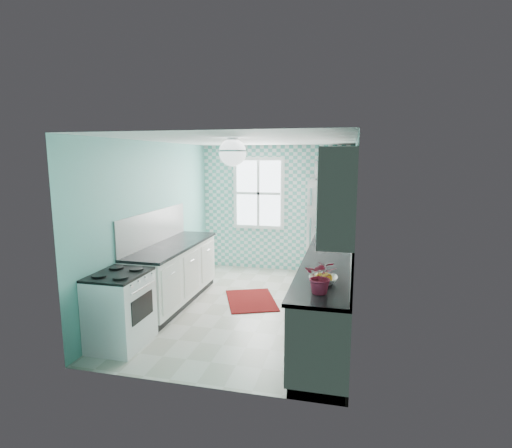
% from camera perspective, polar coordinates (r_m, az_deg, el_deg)
% --- Properties ---
extents(floor, '(3.00, 4.40, 0.02)m').
position_cam_1_polar(floor, '(6.24, -1.00, -11.85)').
color(floor, beige).
rests_on(floor, ground).
extents(ceiling, '(3.00, 4.40, 0.02)m').
position_cam_1_polar(ceiling, '(5.82, -1.07, 11.96)').
color(ceiling, white).
rests_on(ceiling, wall_back).
extents(wall_back, '(3.00, 0.02, 2.50)m').
position_cam_1_polar(wall_back, '(8.03, 2.89, 2.25)').
color(wall_back, '#6BBCB1').
rests_on(wall_back, floor).
extents(wall_front, '(3.00, 0.02, 2.50)m').
position_cam_1_polar(wall_front, '(3.84, -9.28, -5.84)').
color(wall_front, '#6BBCB1').
rests_on(wall_front, floor).
extents(wall_left, '(0.02, 4.40, 2.50)m').
position_cam_1_polar(wall_left, '(6.44, -14.17, 0.17)').
color(wall_left, '#6BBCB1').
rests_on(wall_left, floor).
extents(wall_right, '(0.02, 4.40, 2.50)m').
position_cam_1_polar(wall_right, '(5.72, 13.79, -0.96)').
color(wall_right, '#6BBCB1').
rests_on(wall_right, floor).
extents(accent_wall, '(3.00, 0.01, 2.50)m').
position_cam_1_polar(accent_wall, '(8.01, 2.86, 2.23)').
color(accent_wall, '#58B1A1').
rests_on(accent_wall, wall_back).
extents(window, '(1.04, 0.05, 1.44)m').
position_cam_1_polar(window, '(8.02, 0.37, 4.41)').
color(window, white).
rests_on(window, wall_back).
extents(backsplash_right, '(0.02, 3.60, 0.51)m').
position_cam_1_polar(backsplash_right, '(5.33, 13.55, -2.29)').
color(backsplash_right, white).
rests_on(backsplash_right, wall_right).
extents(backsplash_left, '(0.02, 2.15, 0.51)m').
position_cam_1_polar(backsplash_left, '(6.37, -14.28, -0.43)').
color(backsplash_left, white).
rests_on(backsplash_left, wall_left).
extents(upper_cabinets_right, '(0.33, 3.20, 0.90)m').
position_cam_1_polar(upper_cabinets_right, '(5.04, 12.12, 5.20)').
color(upper_cabinets_right, white).
rests_on(upper_cabinets_right, wall_right).
extents(upper_cabinet_fridge, '(0.40, 0.74, 0.40)m').
position_cam_1_polar(upper_cabinet_fridge, '(7.46, 12.40, 9.19)').
color(upper_cabinet_fridge, white).
rests_on(upper_cabinet_fridge, wall_right).
extents(ceiling_light, '(0.34, 0.34, 0.35)m').
position_cam_1_polar(ceiling_light, '(5.04, -3.37, 10.20)').
color(ceiling_light, silver).
rests_on(ceiling_light, ceiling).
extents(base_cabinets_right, '(0.60, 3.60, 0.90)m').
position_cam_1_polar(base_cabinets_right, '(5.54, 10.23, -9.74)').
color(base_cabinets_right, white).
rests_on(base_cabinets_right, floor).
extents(countertop_right, '(0.63, 3.60, 0.04)m').
position_cam_1_polar(countertop_right, '(5.40, 10.21, -5.02)').
color(countertop_right, black).
rests_on(countertop_right, base_cabinets_right).
extents(base_cabinets_left, '(0.60, 2.15, 0.90)m').
position_cam_1_polar(base_cabinets_left, '(6.41, -11.71, -7.11)').
color(base_cabinets_left, white).
rests_on(base_cabinets_left, floor).
extents(countertop_left, '(0.63, 2.15, 0.04)m').
position_cam_1_polar(countertop_left, '(6.29, -11.73, -3.01)').
color(countertop_left, black).
rests_on(countertop_left, base_cabinets_left).
extents(fridge, '(0.81, 0.80, 1.86)m').
position_cam_1_polar(fridge, '(7.54, 10.59, -0.83)').
color(fridge, white).
rests_on(fridge, floor).
extents(stove, '(0.59, 0.74, 0.89)m').
position_cam_1_polar(stove, '(5.17, -18.79, -11.33)').
color(stove, white).
rests_on(stove, floor).
extents(sink, '(0.57, 0.48, 0.53)m').
position_cam_1_polar(sink, '(6.32, 10.87, -2.85)').
color(sink, silver).
rests_on(sink, countertop_right).
extents(rug, '(1.06, 1.24, 0.02)m').
position_cam_1_polar(rug, '(6.48, -0.70, -10.85)').
color(rug, maroon).
rests_on(rug, floor).
extents(dish_towel, '(0.04, 0.26, 0.38)m').
position_cam_1_polar(dish_towel, '(6.77, 8.20, -5.86)').
color(dish_towel, '#51B798').
rests_on(dish_towel, base_cabinets_right).
extents(fruit_bowl, '(0.30, 0.30, 0.08)m').
position_cam_1_polar(fruit_bowl, '(4.33, 9.60, -7.85)').
color(fruit_bowl, white).
rests_on(fruit_bowl, countertop_right).
extents(potted_plant, '(0.33, 0.29, 0.35)m').
position_cam_1_polar(potted_plant, '(3.97, 9.32, -7.39)').
color(potted_plant, red).
rests_on(potted_plant, countertop_right).
extents(soap_bottle, '(0.12, 0.12, 0.21)m').
position_cam_1_polar(soap_bottle, '(6.66, 11.45, -1.21)').
color(soap_bottle, '#9EB6C4').
rests_on(soap_bottle, countertop_right).
extents(microwave, '(0.62, 0.43, 0.34)m').
position_cam_1_polar(microwave, '(7.42, 10.85, 7.55)').
color(microwave, silver).
rests_on(microwave, fridge).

